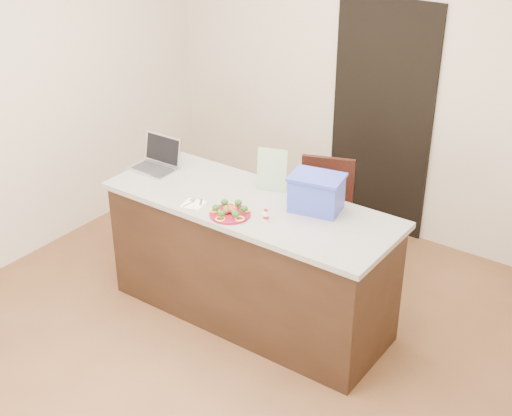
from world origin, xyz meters
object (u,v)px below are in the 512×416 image
Objects in this scene: blue_box at (316,193)px; chair at (320,209)px; plate at (230,214)px; yogurt_bottle at (266,216)px; laptop at (158,159)px; island at (250,260)px; napkin at (193,204)px.

blue_box is 0.41× the size of chair.
blue_box is at bearing 43.47° from plate.
laptop is (-1.12, 0.21, 0.03)m from yogurt_bottle.
island is 26.12× the size of yogurt_bottle.
plate is (0.01, -0.23, 0.47)m from island.
chair is at bearing 87.03° from plate.
laptop is at bearing -160.73° from chair.
blue_box is at bearing 30.42° from napkin.
chair is at bearing 38.48° from laptop.
laptop is at bearing 169.49° from yogurt_bottle.
yogurt_bottle is 1.09m from chair.
yogurt_bottle is at bearing -131.90° from blue_box.
yogurt_bottle is 0.09× the size of chair.
napkin is 0.67m from laptop.
plate is 0.70× the size of blue_box.
napkin is 1.73× the size of yogurt_bottle.
yogurt_bottle is (0.23, 0.08, 0.02)m from plate.
napkin is at bearing -161.08° from blue_box.
laptop is 1.30m from blue_box.
yogurt_bottle is at bearing -32.53° from island.
yogurt_bottle is (0.52, 0.10, 0.03)m from napkin.
yogurt_bottle reaches higher than chair.
chair is (0.06, 0.84, 0.06)m from island.
blue_box is (1.30, 0.10, 0.06)m from laptop.
napkin is at bearing -175.55° from plate.
plate is at bearing -18.93° from laptop.
blue_box is at bearing 21.02° from island.
blue_box is (0.41, 0.39, 0.11)m from plate.
napkin and chair have the same top height.
blue_box is 0.92m from chair.
chair reaches higher than island.
napkin is at bearing -138.45° from island.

